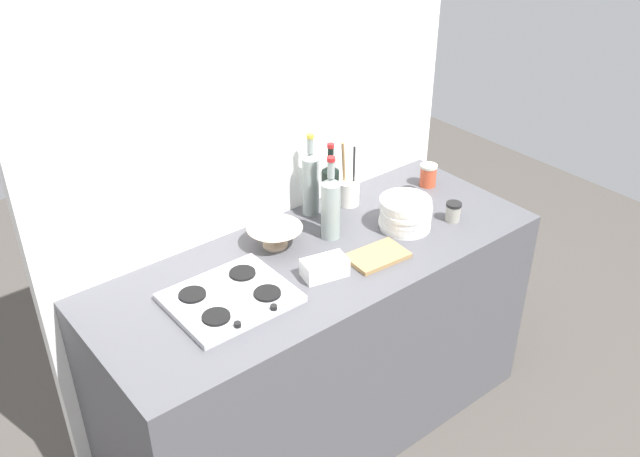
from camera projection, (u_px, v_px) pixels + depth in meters
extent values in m
plane|color=#47423D|center=(320.00, 423.00, 3.13)|extent=(6.00, 6.00, 0.00)
cube|color=#4C4C51|center=(320.00, 346.00, 2.90)|extent=(1.80, 0.70, 0.90)
cube|color=white|center=(260.00, 162.00, 2.78)|extent=(1.90, 0.06, 2.30)
cube|color=#B2B2B7|center=(230.00, 298.00, 2.41)|extent=(0.41, 0.34, 0.02)
cylinder|color=black|center=(216.00, 317.00, 2.30)|extent=(0.09, 0.09, 0.01)
cylinder|color=black|center=(267.00, 293.00, 2.41)|extent=(0.09, 0.09, 0.01)
cylinder|color=black|center=(192.00, 295.00, 2.40)|extent=(0.09, 0.09, 0.01)
cylinder|color=black|center=(242.00, 273.00, 2.51)|extent=(0.09, 0.09, 0.01)
cylinder|color=black|center=(238.00, 324.00, 2.26)|extent=(0.02, 0.02, 0.02)
cylinder|color=black|center=(274.00, 307.00, 2.34)|extent=(0.02, 0.02, 0.02)
cylinder|color=white|center=(405.00, 226.00, 2.83)|extent=(0.21, 0.21, 0.01)
cylinder|color=white|center=(404.00, 222.00, 2.83)|extent=(0.21, 0.21, 0.01)
cylinder|color=white|center=(405.00, 220.00, 2.82)|extent=(0.21, 0.21, 0.01)
cylinder|color=white|center=(406.00, 217.00, 2.81)|extent=(0.21, 0.21, 0.01)
cylinder|color=white|center=(406.00, 213.00, 2.80)|extent=(0.21, 0.21, 0.01)
cylinder|color=white|center=(406.00, 211.00, 2.79)|extent=(0.21, 0.21, 0.01)
cylinder|color=white|center=(407.00, 207.00, 2.79)|extent=(0.21, 0.21, 0.01)
cylinder|color=white|center=(406.00, 204.00, 2.78)|extent=(0.21, 0.21, 0.01)
cylinder|color=white|center=(406.00, 201.00, 2.77)|extent=(0.21, 0.21, 0.01)
cylinder|color=gray|center=(311.00, 186.00, 2.87)|extent=(0.07, 0.07, 0.25)
cone|color=gray|center=(310.00, 156.00, 2.80)|extent=(0.07, 0.07, 0.02)
cylinder|color=gray|center=(310.00, 146.00, 2.78)|extent=(0.03, 0.03, 0.07)
cylinder|color=gold|center=(310.00, 136.00, 2.76)|extent=(0.03, 0.03, 0.02)
cylinder|color=black|center=(330.00, 197.00, 2.81)|extent=(0.07, 0.07, 0.24)
cone|color=black|center=(331.00, 168.00, 2.74)|extent=(0.07, 0.07, 0.02)
cylinder|color=black|center=(331.00, 156.00, 2.71)|extent=(0.02, 0.02, 0.07)
cylinder|color=#B21E1E|center=(331.00, 146.00, 2.69)|extent=(0.03, 0.03, 0.02)
cylinder|color=gray|center=(331.00, 211.00, 2.72)|extent=(0.08, 0.08, 0.24)
cone|color=gray|center=(331.00, 181.00, 2.65)|extent=(0.08, 0.08, 0.03)
cylinder|color=gray|center=(331.00, 169.00, 2.62)|extent=(0.03, 0.03, 0.07)
cylinder|color=#B21E1E|center=(331.00, 159.00, 2.60)|extent=(0.03, 0.03, 0.02)
cylinder|color=beige|center=(275.00, 244.00, 2.72)|extent=(0.10, 0.10, 0.01)
cone|color=beige|center=(275.00, 235.00, 2.70)|extent=(0.22, 0.22, 0.07)
cube|color=white|center=(325.00, 268.00, 2.53)|extent=(0.18, 0.12, 0.07)
cylinder|color=silver|center=(348.00, 192.00, 2.98)|extent=(0.10, 0.10, 0.11)
cylinder|color=#997247|center=(344.00, 168.00, 2.92)|extent=(0.04, 0.03, 0.25)
cylinder|color=#262626|center=(354.00, 171.00, 2.93)|extent=(0.01, 0.01, 0.22)
cylinder|color=#C64C2D|center=(428.00, 176.00, 3.12)|extent=(0.07, 0.07, 0.09)
cylinder|color=beige|center=(429.00, 166.00, 3.10)|extent=(0.08, 0.08, 0.01)
cylinder|color=#9E998C|center=(408.00, 198.00, 2.98)|extent=(0.06, 0.06, 0.06)
cylinder|color=black|center=(408.00, 190.00, 2.96)|extent=(0.07, 0.07, 0.01)
cylinder|color=#9E998C|center=(453.00, 213.00, 2.87)|extent=(0.06, 0.06, 0.07)
cylinder|color=black|center=(454.00, 204.00, 2.85)|extent=(0.06, 0.06, 0.01)
cube|color=#9E7A4C|center=(377.00, 256.00, 2.64)|extent=(0.24, 0.16, 0.02)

